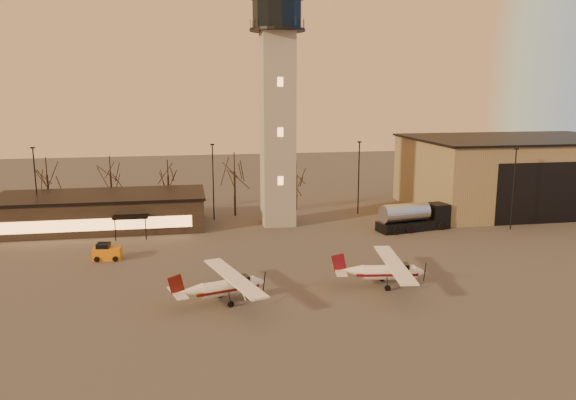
{
  "coord_description": "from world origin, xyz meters",
  "views": [
    {
      "loc": [
        -11.53,
        -39.62,
        17.18
      ],
      "look_at": [
        -1.82,
        13.0,
        6.55
      ],
      "focal_mm": 35.0,
      "sensor_mm": 36.0,
      "label": 1
    }
  ],
  "objects_px": {
    "hangar": "(517,173)",
    "cessna_rear": "(230,289)",
    "terminal": "(102,211)",
    "fuel_truck": "(413,219)",
    "cessna_front": "(390,275)",
    "control_tower": "(278,96)",
    "service_cart": "(107,253)"
  },
  "relations": [
    {
      "from": "control_tower",
      "to": "cessna_front",
      "type": "bearing_deg",
      "value": -76.52
    },
    {
      "from": "hangar",
      "to": "service_cart",
      "type": "height_order",
      "value": "hangar"
    },
    {
      "from": "cessna_rear",
      "to": "terminal",
      "type": "bearing_deg",
      "value": 99.96
    },
    {
      "from": "terminal",
      "to": "service_cart",
      "type": "height_order",
      "value": "terminal"
    },
    {
      "from": "cessna_rear",
      "to": "hangar",
      "type": "bearing_deg",
      "value": 17.64
    },
    {
      "from": "cessna_rear",
      "to": "cessna_front",
      "type": "bearing_deg",
      "value": -11.74
    },
    {
      "from": "cessna_rear",
      "to": "fuel_truck",
      "type": "relative_size",
      "value": 1.13
    },
    {
      "from": "control_tower",
      "to": "cessna_rear",
      "type": "bearing_deg",
      "value": -107.8
    },
    {
      "from": "terminal",
      "to": "cessna_rear",
      "type": "relative_size",
      "value": 2.35
    },
    {
      "from": "control_tower",
      "to": "hangar",
      "type": "xyz_separation_m",
      "value": [
        36.0,
        3.98,
        -11.17
      ]
    },
    {
      "from": "hangar",
      "to": "fuel_truck",
      "type": "relative_size",
      "value": 3.19
    },
    {
      "from": "terminal",
      "to": "cessna_front",
      "type": "bearing_deg",
      "value": -43.69
    },
    {
      "from": "terminal",
      "to": "fuel_truck",
      "type": "distance_m",
      "value": 38.8
    },
    {
      "from": "cessna_front",
      "to": "cessna_rear",
      "type": "height_order",
      "value": "cessna_front"
    },
    {
      "from": "cessna_front",
      "to": "service_cart",
      "type": "xyz_separation_m",
      "value": [
        -25.67,
        12.69,
        -0.38
      ]
    },
    {
      "from": "hangar",
      "to": "fuel_truck",
      "type": "bearing_deg",
      "value": -153.52
    },
    {
      "from": "control_tower",
      "to": "cessna_front",
      "type": "distance_m",
      "value": 29.63
    },
    {
      "from": "fuel_truck",
      "to": "service_cart",
      "type": "height_order",
      "value": "fuel_truck"
    },
    {
      "from": "fuel_truck",
      "to": "hangar",
      "type": "bearing_deg",
      "value": 15.76
    },
    {
      "from": "hangar",
      "to": "cessna_rear",
      "type": "height_order",
      "value": "hangar"
    },
    {
      "from": "cessna_rear",
      "to": "fuel_truck",
      "type": "height_order",
      "value": "fuel_truck"
    },
    {
      "from": "control_tower",
      "to": "cessna_rear",
      "type": "xyz_separation_m",
      "value": [
        -8.29,
        -25.81,
        -15.3
      ]
    },
    {
      "from": "service_cart",
      "to": "cessna_rear",
      "type": "bearing_deg",
      "value": -45.15
    },
    {
      "from": "service_cart",
      "to": "fuel_truck",
      "type": "bearing_deg",
      "value": 14.71
    },
    {
      "from": "hangar",
      "to": "cessna_rear",
      "type": "bearing_deg",
      "value": -146.07
    },
    {
      "from": "cessna_front",
      "to": "fuel_truck",
      "type": "bearing_deg",
      "value": 69.98
    },
    {
      "from": "hangar",
      "to": "service_cart",
      "type": "xyz_separation_m",
      "value": [
        -55.75,
        -15.97,
        -4.49
      ]
    },
    {
      "from": "control_tower",
      "to": "fuel_truck",
      "type": "xyz_separation_m",
      "value": [
        15.96,
        -6.01,
        -14.97
      ]
    },
    {
      "from": "cessna_front",
      "to": "terminal",
      "type": "bearing_deg",
      "value": 144.56
    },
    {
      "from": "cessna_rear",
      "to": "control_tower",
      "type": "bearing_deg",
      "value": 55.91
    },
    {
      "from": "hangar",
      "to": "cessna_rear",
      "type": "relative_size",
      "value": 2.83
    },
    {
      "from": "hangar",
      "to": "cessna_front",
      "type": "bearing_deg",
      "value": -136.38
    }
  ]
}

